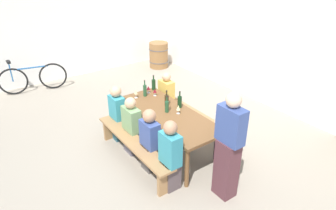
# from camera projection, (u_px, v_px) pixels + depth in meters

# --- Properties ---
(ground_plane) EXTENTS (24.00, 24.00, 0.00)m
(ground_plane) POSITION_uv_depth(u_px,v_px,m) (168.00, 148.00, 5.57)
(ground_plane) COLOR gray
(back_wall) EXTENTS (14.00, 0.20, 3.20)m
(back_wall) POSITION_uv_depth(u_px,v_px,m) (283.00, 39.00, 6.44)
(back_wall) COLOR white
(back_wall) RESTS_ON ground
(side_wall) EXTENTS (0.20, 6.53, 3.20)m
(side_wall) POSITION_uv_depth(u_px,v_px,m) (69.00, 20.00, 8.30)
(side_wall) COLOR white
(side_wall) RESTS_ON ground
(tasting_table) EXTENTS (2.16, 0.84, 0.75)m
(tasting_table) POSITION_uv_depth(u_px,v_px,m) (168.00, 116.00, 5.27)
(tasting_table) COLOR brown
(tasting_table) RESTS_ON ground
(bench_near) EXTENTS (2.06, 0.30, 0.45)m
(bench_near) POSITION_uv_depth(u_px,v_px,m) (133.00, 145.00, 5.04)
(bench_near) COLOR #9E7247
(bench_near) RESTS_ON ground
(bench_far) EXTENTS (2.06, 0.30, 0.45)m
(bench_far) POSITION_uv_depth(u_px,v_px,m) (198.00, 120.00, 5.79)
(bench_far) COLOR #9E7247
(bench_far) RESTS_ON ground
(wine_bottle_0) EXTENTS (0.08, 0.08, 0.31)m
(wine_bottle_0) POSITION_uv_depth(u_px,v_px,m) (154.00, 84.00, 6.08)
(wine_bottle_0) COLOR #143319
(wine_bottle_0) RESTS_ON tasting_table
(wine_bottle_1) EXTENTS (0.07, 0.07, 0.31)m
(wine_bottle_1) POSITION_uv_depth(u_px,v_px,m) (167.00, 106.00, 5.21)
(wine_bottle_1) COLOR #234C2D
(wine_bottle_1) RESTS_ON tasting_table
(wine_bottle_2) EXTENTS (0.07, 0.07, 0.33)m
(wine_bottle_2) POSITION_uv_depth(u_px,v_px,m) (145.00, 90.00, 5.80)
(wine_bottle_2) COLOR #234C2D
(wine_bottle_2) RESTS_ON tasting_table
(wine_bottle_3) EXTENTS (0.08, 0.08, 0.29)m
(wine_bottle_3) POSITION_uv_depth(u_px,v_px,m) (167.00, 100.00, 5.45)
(wine_bottle_3) COLOR #332814
(wine_bottle_3) RESTS_ON tasting_table
(wine_bottle_4) EXTENTS (0.06, 0.06, 0.34)m
(wine_bottle_4) POSITION_uv_depth(u_px,v_px,m) (218.00, 125.00, 4.61)
(wine_bottle_4) COLOR #234C2D
(wine_bottle_4) RESTS_ON tasting_table
(wine_bottle_5) EXTENTS (0.08, 0.08, 0.32)m
(wine_bottle_5) POSITION_uv_depth(u_px,v_px,m) (180.00, 102.00, 5.37)
(wine_bottle_5) COLOR #143319
(wine_bottle_5) RESTS_ON tasting_table
(wine_glass_0) EXTENTS (0.07, 0.07, 0.16)m
(wine_glass_0) POSITION_uv_depth(u_px,v_px,m) (178.00, 108.00, 5.16)
(wine_glass_0) COLOR silver
(wine_glass_0) RESTS_ON tasting_table
(wine_glass_1) EXTENTS (0.07, 0.07, 0.19)m
(wine_glass_1) POSITION_uv_depth(u_px,v_px,m) (136.00, 92.00, 5.72)
(wine_glass_1) COLOR silver
(wine_glass_1) RESTS_ON tasting_table
(wine_glass_2) EXTENTS (0.07, 0.07, 0.15)m
(wine_glass_2) POSITION_uv_depth(u_px,v_px,m) (148.00, 88.00, 5.94)
(wine_glass_2) COLOR silver
(wine_glass_2) RESTS_ON tasting_table
(wine_glass_3) EXTENTS (0.07, 0.07, 0.14)m
(wine_glass_3) POSITION_uv_depth(u_px,v_px,m) (155.00, 91.00, 5.83)
(wine_glass_3) COLOR silver
(wine_glass_3) RESTS_ON tasting_table
(seated_guest_near_0) EXTENTS (0.33, 0.24, 1.11)m
(seated_guest_near_0) POSITION_uv_depth(u_px,v_px,m) (118.00, 114.00, 5.65)
(seated_guest_near_0) COLOR #27515E
(seated_guest_near_0) RESTS_ON ground
(seated_guest_near_1) EXTENTS (0.38, 0.24, 1.08)m
(seated_guest_near_1) POSITION_uv_depth(u_px,v_px,m) (132.00, 127.00, 5.26)
(seated_guest_near_1) COLOR #57525D
(seated_guest_near_1) RESTS_ON ground
(seated_guest_near_2) EXTENTS (0.35, 0.24, 1.11)m
(seated_guest_near_2) POSITION_uv_depth(u_px,v_px,m) (150.00, 141.00, 4.82)
(seated_guest_near_2) COLOR #514B48
(seated_guest_near_2) RESTS_ON ground
(seated_guest_near_3) EXTENTS (0.34, 0.24, 1.16)m
(seated_guest_near_3) POSITION_uv_depth(u_px,v_px,m) (170.00, 157.00, 4.40)
(seated_guest_near_3) COLOR #534649
(seated_guest_near_3) RESTS_ON ground
(seated_guest_far_0) EXTENTS (0.34, 0.24, 1.11)m
(seated_guest_far_0) POSITION_uv_depth(u_px,v_px,m) (166.00, 99.00, 6.26)
(seated_guest_far_0) COLOR #434662
(seated_guest_far_0) RESTS_ON ground
(seated_guest_far_1) EXTENTS (0.38, 0.24, 1.09)m
(seated_guest_far_1) POSITION_uv_depth(u_px,v_px,m) (226.00, 136.00, 5.00)
(seated_guest_far_1) COLOR #4E3B47
(seated_guest_far_1) RESTS_ON ground
(standing_host) EXTENTS (0.40, 0.24, 1.67)m
(standing_host) POSITION_uv_depth(u_px,v_px,m) (229.00, 149.00, 4.15)
(standing_host) COLOR #532E34
(standing_host) RESTS_ON ground
(wine_barrel) EXTENTS (0.62, 0.62, 0.79)m
(wine_barrel) POSITION_uv_depth(u_px,v_px,m) (159.00, 55.00, 9.43)
(wine_barrel) COLOR olive
(wine_barrel) RESTS_ON ground
(parked_bicycle_0) EXTENTS (0.39, 1.64, 0.90)m
(parked_bicycle_0) POSITION_uv_depth(u_px,v_px,m) (33.00, 78.00, 7.73)
(parked_bicycle_0) COLOR black
(parked_bicycle_0) RESTS_ON ground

